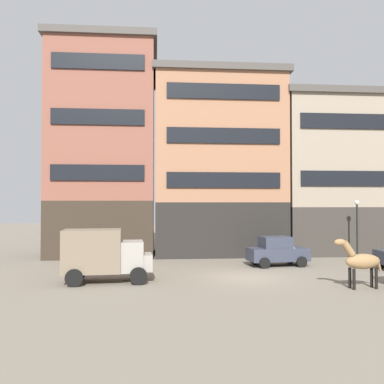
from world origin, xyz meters
The scene contains 8 objects.
ground_plane centered at (0.00, 0.00, 0.00)m, with size 120.00×120.00×0.00m, color slate.
building_far_left centered at (-8.76, 10.16, 8.13)m, with size 8.11×6.21×16.17m.
building_center_left centered at (0.02, 10.16, 7.00)m, with size 10.15×6.21×13.92m.
building_center_right centered at (8.78, 10.16, 6.27)m, with size 8.08×6.21×12.46m.
draft_horse centered at (4.66, -3.28, 1.27)m, with size 2.35×0.72×2.30m.
delivery_truck_near centered at (-7.33, -0.72, 1.42)m, with size 4.46×2.39×2.62m.
sedan_light centered at (2.80, 3.75, 0.91)m, with size 3.86×2.20×1.83m.
streetlamp_curbside centered at (9.07, 5.87, 2.67)m, with size 0.32×0.32×4.12m.
Camera 1 is at (-4.76, -21.82, 3.98)m, focal length 39.02 mm.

